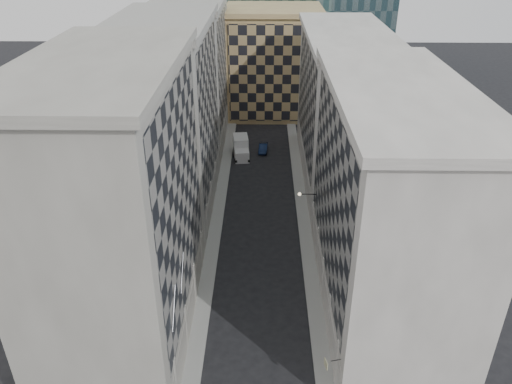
# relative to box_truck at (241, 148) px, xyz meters

# --- Properties ---
(sidewalk_west) EXTENTS (1.50, 100.00, 0.15)m
(sidewalk_west) POSITION_rel_box_truck_xyz_m (-2.17, -17.43, -1.20)
(sidewalk_west) COLOR gray
(sidewalk_west) RESTS_ON ground
(sidewalk_east) EXTENTS (1.50, 100.00, 0.15)m
(sidewalk_east) POSITION_rel_box_truck_xyz_m (8.33, -17.43, -1.20)
(sidewalk_east) COLOR gray
(sidewalk_east) RESTS_ON ground
(bldg_left_a) EXTENTS (10.80, 22.80, 23.70)m
(bldg_left_a) POSITION_rel_box_truck_xyz_m (-7.80, -36.43, 10.55)
(bldg_left_a) COLOR gray
(bldg_left_a) RESTS_ON ground
(bldg_left_b) EXTENTS (10.80, 22.80, 22.70)m
(bldg_left_b) POSITION_rel_box_truck_xyz_m (-7.80, -14.43, 10.05)
(bldg_left_b) COLOR #9C9991
(bldg_left_b) RESTS_ON ground
(bldg_left_c) EXTENTS (10.80, 22.80, 21.70)m
(bldg_left_c) POSITION_rel_box_truck_xyz_m (-7.80, 7.57, 9.55)
(bldg_left_c) COLOR gray
(bldg_left_c) RESTS_ON ground
(bldg_right_a) EXTENTS (10.80, 26.80, 20.70)m
(bldg_right_a) POSITION_rel_box_truck_xyz_m (13.96, -32.43, 9.04)
(bldg_right_a) COLOR #ABA59D
(bldg_right_a) RESTS_ON ground
(bldg_right_b) EXTENTS (10.80, 28.80, 19.70)m
(bldg_right_b) POSITION_rel_box_truck_xyz_m (13.97, -5.43, 8.57)
(bldg_right_b) COLOR #ABA59D
(bldg_right_b) RESTS_ON ground
(tan_block) EXTENTS (16.80, 14.80, 18.80)m
(tan_block) POSITION_rel_box_truck_xyz_m (5.08, 20.46, 8.16)
(tan_block) COLOR tan
(tan_block) RESTS_ON ground
(flagpoles_left) EXTENTS (0.10, 6.33, 2.33)m
(flagpoles_left) POSITION_rel_box_truck_xyz_m (-2.82, -41.43, 6.72)
(flagpoles_left) COLOR gray
(flagpoles_left) RESTS_ON ground
(bracket_lamp) EXTENTS (1.98, 0.36, 0.36)m
(bracket_lamp) POSITION_rel_box_truck_xyz_m (7.46, -23.43, 4.92)
(bracket_lamp) COLOR black
(bracket_lamp) RESTS_ON ground
(box_truck) EXTENTS (2.75, 5.56, 2.94)m
(box_truck) POSITION_rel_box_truck_xyz_m (0.00, 0.00, 0.00)
(box_truck) COLOR silver
(box_truck) RESTS_ON ground
(dark_car) EXTENTS (1.55, 3.79, 1.22)m
(dark_car) POSITION_rel_box_truck_xyz_m (3.38, 1.67, -0.67)
(dark_car) COLOR #0F1B38
(dark_car) RESTS_ON ground
(shop_sign) EXTENTS (1.18, 0.67, 0.75)m
(shop_sign) POSITION_rel_box_truck_xyz_m (8.05, -44.43, 2.56)
(shop_sign) COLOR black
(shop_sign) RESTS_ON ground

